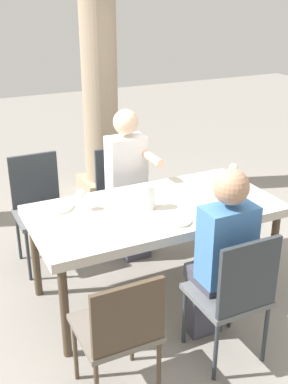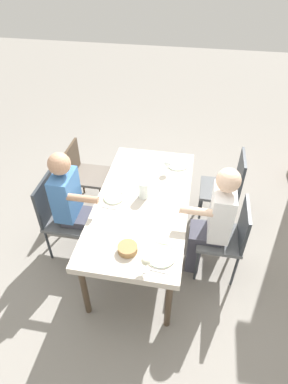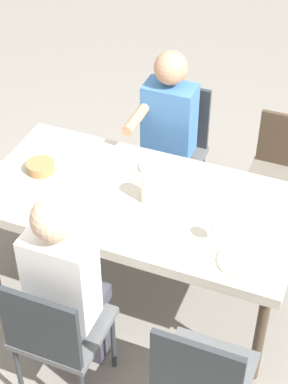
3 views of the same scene
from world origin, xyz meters
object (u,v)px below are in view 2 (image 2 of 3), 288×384
(plate_2, at_px, (161,256))
(wine_glass_0, at_px, (168,164))
(chair_mid_south, at_px, (59,213))
(plate_0, at_px, (177,164))
(diner_woman_green, at_px, (213,220))
(water_pitcher, at_px, (143,190))
(plate_1, at_px, (114,198))
(chair_west_north, at_px, (227,185))
(chair_mid_north, at_px, (228,235))
(diner_man_white, at_px, (73,204))
(bread_basket, at_px, (128,249))
(chair_west_south, at_px, (83,172))
(wine_glass_2, at_px, (146,262))
(dining_table, at_px, (143,205))

(plate_2, bearing_deg, wine_glass_0, -175.61)
(chair_mid_south, bearing_deg, plate_0, 123.57)
(diner_woman_green, xyz_separation_m, water_pitcher, (-0.17, -0.71, 0.13))
(diner_woman_green, bearing_deg, plate_0, -151.46)
(plate_1, bearing_deg, diner_woman_green, 84.95)
(chair_west_north, distance_m, water_pitcher, 1.12)
(chair_mid_south, xyz_separation_m, plate_1, (-0.09, 0.59, 0.24))
(chair_west_north, xyz_separation_m, chair_mid_north, (0.77, -0.01, -0.01))
(wine_glass_0, bearing_deg, diner_man_white, -55.12)
(plate_1, bearing_deg, bread_basket, 24.16)
(chair_west_south, xyz_separation_m, wine_glass_2, (1.49, 1.06, 0.36))
(chair_west_north, bearing_deg, plate_0, -90.57)
(chair_mid_south, bearing_deg, bread_basket, 57.95)
(chair_west_north, xyz_separation_m, plate_2, (1.33, -0.61, 0.22))
(diner_woman_green, bearing_deg, diner_man_white, -90.00)
(wine_glass_2, relative_size, water_pitcher, 0.85)
(chair_mid_north, height_order, chair_mid_south, chair_mid_south)
(wine_glass_0, distance_m, plate_2, 1.19)
(chair_west_south, relative_size, diner_man_white, 0.67)
(chair_mid_north, height_order, diner_woman_green, diner_woman_green)
(chair_mid_south, bearing_deg, wine_glass_0, 119.92)
(dining_table, relative_size, chair_west_south, 2.11)
(chair_west_north, xyz_separation_m, plate_1, (0.69, -1.18, 0.22))
(chair_mid_south, xyz_separation_m, bread_basket, (0.55, 0.88, 0.26))
(dining_table, bearing_deg, bread_basket, -0.77)
(dining_table, height_order, bread_basket, bread_basket)
(diner_woman_green, xyz_separation_m, wine_glass_0, (-0.62, -0.53, 0.17))
(chair_mid_north, bearing_deg, chair_west_south, -113.67)
(dining_table, distance_m, chair_west_south, 1.12)
(chair_west_south, bearing_deg, diner_man_white, 12.69)
(chair_west_north, xyz_separation_m, water_pitcher, (0.61, -0.89, 0.29))
(diner_woman_green, bearing_deg, bread_basket, -52.73)
(diner_woman_green, relative_size, water_pitcher, 7.25)
(wine_glass_0, bearing_deg, chair_west_south, -98.26)
(chair_west_north, xyz_separation_m, wine_glass_2, (1.49, -0.71, 0.32))
(plate_2, bearing_deg, diner_woman_green, 142.05)
(dining_table, relative_size, chair_mid_north, 2.01)
(chair_mid_north, bearing_deg, diner_man_white, -89.89)
(dining_table, relative_size, wine_glass_2, 11.97)
(wine_glass_0, xyz_separation_m, wine_glass_2, (1.34, -0.01, -0.00))
(wine_glass_0, bearing_deg, chair_mid_south, -60.08)
(dining_table, xyz_separation_m, plate_2, (0.67, 0.28, 0.07))
(dining_table, xyz_separation_m, diner_woman_green, (0.11, 0.71, 0.01))
(diner_man_white, relative_size, plate_0, 5.28)
(diner_woman_green, distance_m, plate_1, 1.01)
(plate_2, bearing_deg, bread_basket, -91.93)
(chair_mid_south, relative_size, diner_man_white, 0.72)
(diner_woman_green, bearing_deg, chair_mid_south, -90.10)
(diner_woman_green, relative_size, diner_man_white, 1.02)
(diner_woman_green, relative_size, plate_1, 6.43)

